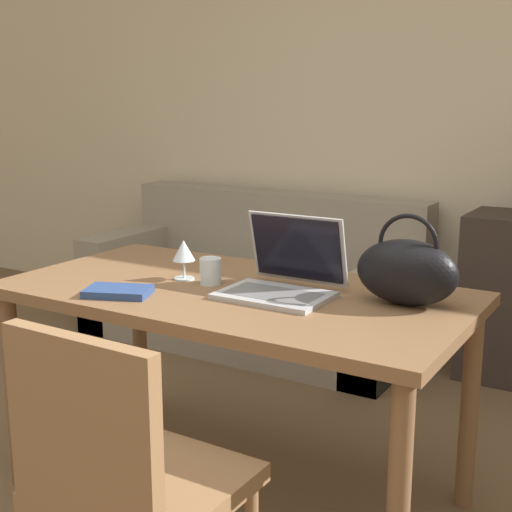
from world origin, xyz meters
The scene contains 9 objects.
wall_back centered at (0.00, 2.73, 1.35)m, with size 10.00×0.06×2.70m.
dining_table centered at (-0.05, 0.82, 0.66)m, with size 1.53×0.80×0.75m.
chair centered at (0.14, 0.04, 0.50)m, with size 0.45×0.45×0.88m.
couch centered at (-0.86, 2.27, 0.29)m, with size 1.88×0.82×0.82m.
laptop centered at (0.12, 0.86, 0.81)m, with size 0.34×0.31×0.25m.
drinking_glass centered at (-0.15, 0.83, 0.79)m, with size 0.07×0.07×0.09m.
wine_glass centered at (-0.26, 0.83, 0.84)m, with size 0.08×0.08×0.14m.
handbag centered at (0.50, 0.93, 0.85)m, with size 0.32×0.17×0.28m.
book centered at (-0.32, 0.56, 0.76)m, with size 0.24×0.20×0.02m.
Camera 1 is at (1.18, -1.09, 1.36)m, focal length 50.00 mm.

